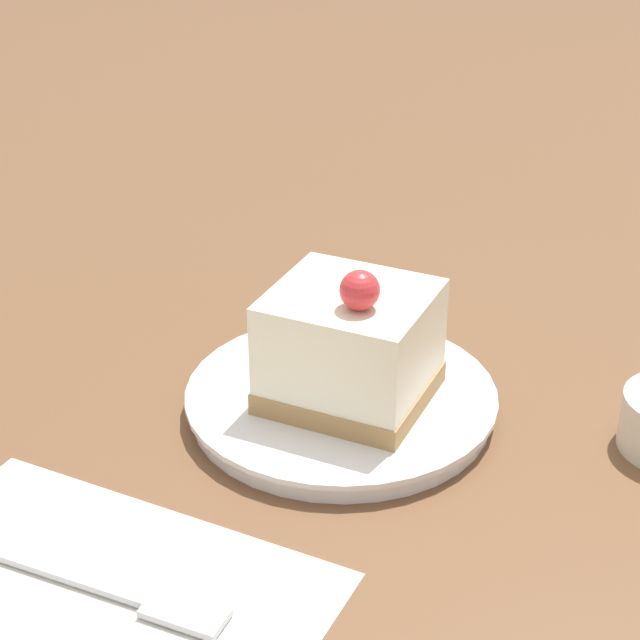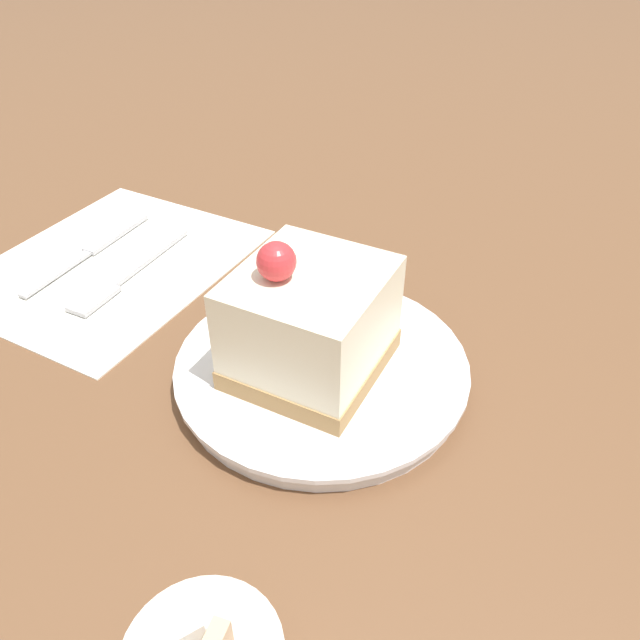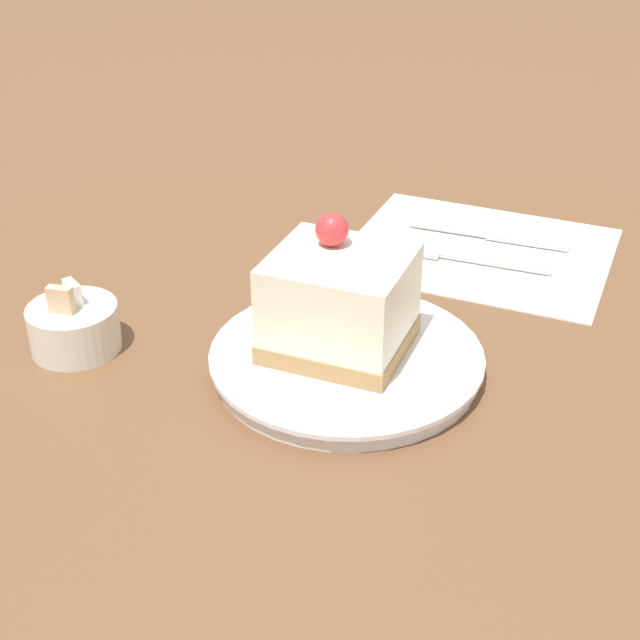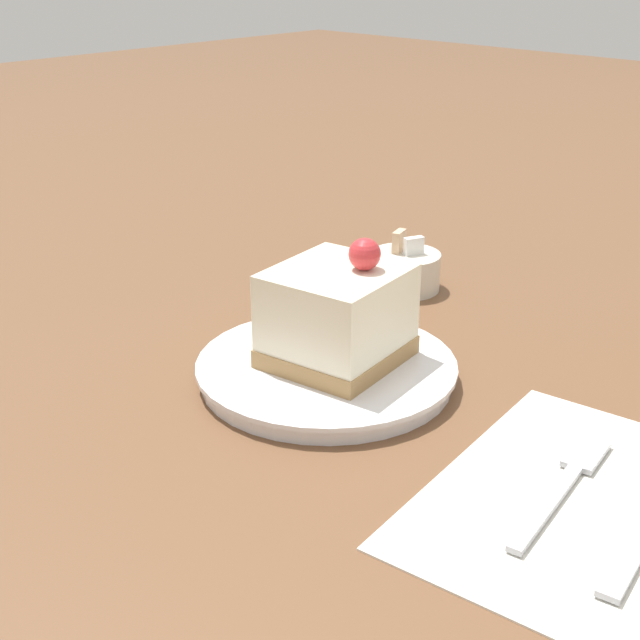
# 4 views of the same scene
# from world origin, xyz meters

# --- Properties ---
(ground_plane) EXTENTS (4.00, 4.00, 0.00)m
(ground_plane) POSITION_xyz_m (0.00, 0.00, 0.00)
(ground_plane) COLOR brown
(plate) EXTENTS (0.21, 0.21, 0.02)m
(plate) POSITION_xyz_m (-0.03, -0.03, 0.01)
(plate) COLOR white
(plate) RESTS_ON ground_plane
(cake_slice) EXTENTS (0.11, 0.12, 0.10)m
(cake_slice) POSITION_xyz_m (-0.03, -0.02, 0.06)
(cake_slice) COLOR #AD8451
(cake_slice) RESTS_ON plate
(napkin) EXTENTS (0.24, 0.27, 0.00)m
(napkin) POSITION_xyz_m (0.22, -0.04, 0.00)
(napkin) COLOR white
(napkin) RESTS_ON ground_plane
(fork) EXTENTS (0.04, 0.15, 0.00)m
(fork) POSITION_xyz_m (0.19, -0.03, 0.01)
(fork) COLOR #B2B2B7
(fork) RESTS_ON napkin
(sugar_bowl) EXTENTS (0.07, 0.07, 0.06)m
(sugar_bowl) POSITION_xyz_m (-0.12, 0.17, 0.02)
(sugar_bowl) COLOR silver
(sugar_bowl) RESTS_ON ground_plane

